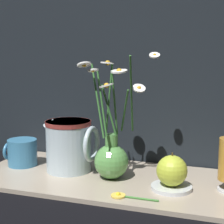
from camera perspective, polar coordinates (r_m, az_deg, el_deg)
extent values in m
plane|color=black|center=(1.07, 0.05, -10.51)|extent=(6.00, 6.00, 0.00)
cube|color=tan|center=(1.07, 0.05, -10.21)|extent=(0.77, 0.34, 0.01)
sphere|color=#59994C|center=(1.05, -0.25, -7.55)|extent=(0.10, 0.10, 0.10)
cylinder|color=#59994C|center=(1.03, -0.25, -4.52)|extent=(0.03, 0.03, 0.04)
cylinder|color=#336B2D|center=(1.00, 3.06, 2.51)|extent=(0.03, 0.12, 0.22)
cylinder|color=white|center=(0.99, 6.51, 8.58)|extent=(0.03, 0.03, 0.02)
sphere|color=gold|center=(0.99, 6.51, 8.58)|extent=(0.01, 0.01, 0.01)
cylinder|color=#336B2D|center=(1.00, 0.41, 1.34)|extent=(0.01, 0.03, 0.17)
cylinder|color=white|center=(0.99, 1.09, 6.23)|extent=(0.05, 0.05, 0.01)
sphere|color=gold|center=(0.99, 1.09, 6.23)|extent=(0.02, 0.02, 0.02)
cylinder|color=#336B2D|center=(1.02, -0.46, 2.04)|extent=(0.02, 0.02, 0.19)
cylinder|color=white|center=(1.02, -0.66, 7.49)|extent=(0.05, 0.05, 0.01)
sphere|color=gold|center=(1.02, -0.66, 7.49)|extent=(0.01, 0.01, 0.01)
cylinder|color=#336B2D|center=(0.99, -2.20, 1.78)|extent=(0.06, 0.06, 0.19)
cylinder|color=white|center=(0.97, -4.28, 7.23)|extent=(0.05, 0.05, 0.02)
sphere|color=gold|center=(0.97, -4.28, 7.23)|extent=(0.01, 0.01, 0.01)
cylinder|color=#336B2D|center=(0.99, -0.52, 0.24)|extent=(0.04, 0.01, 0.14)
cylinder|color=white|center=(0.97, -0.80, 4.07)|extent=(0.04, 0.04, 0.01)
sphere|color=gold|center=(0.97, -0.80, 4.07)|extent=(0.01, 0.01, 0.01)
cylinder|color=#336B2D|center=(1.00, -1.56, 1.38)|extent=(0.05, 0.04, 0.18)
cylinder|color=white|center=(0.98, -2.93, 6.37)|extent=(0.04, 0.04, 0.01)
sphere|color=gold|center=(0.98, -2.93, 6.37)|extent=(0.01, 0.01, 0.01)
cylinder|color=#336B2D|center=(1.02, 1.94, 0.13)|extent=(0.05, 0.08, 0.13)
cylinder|color=white|center=(1.02, 4.14, 3.63)|extent=(0.05, 0.05, 0.02)
sphere|color=gold|center=(1.02, 4.14, 3.63)|extent=(0.01, 0.01, 0.01)
cylinder|color=teal|center=(1.20, -13.49, -6.00)|extent=(0.09, 0.09, 0.08)
torus|color=teal|center=(1.22, -15.48, -5.74)|extent=(0.01, 0.06, 0.06)
cylinder|color=silver|center=(1.11, -6.63, -5.14)|extent=(0.13, 0.13, 0.15)
cylinder|color=maroon|center=(1.10, -6.70, -1.67)|extent=(0.13, 0.13, 0.01)
torus|color=silver|center=(1.08, -3.14, -4.87)|extent=(0.01, 0.10, 0.10)
cone|color=silver|center=(1.12, -9.27, -1.69)|extent=(0.05, 0.04, 0.04)
cylinder|color=silver|center=(0.99, 9.04, -11.28)|extent=(0.11, 0.11, 0.01)
sphere|color=#B7C638|center=(0.97, 9.11, -8.82)|extent=(0.08, 0.08, 0.08)
cylinder|color=#4C3819|center=(0.96, 9.18, -6.35)|extent=(0.00, 0.00, 0.01)
cylinder|color=#3D7A33|center=(0.92, 4.00, -12.98)|extent=(0.10, 0.01, 0.01)
cylinder|color=#EAC64C|center=(0.93, 0.96, -12.60)|extent=(0.04, 0.04, 0.00)
sphere|color=yellow|center=(0.93, 0.96, -12.43)|extent=(0.01, 0.01, 0.01)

